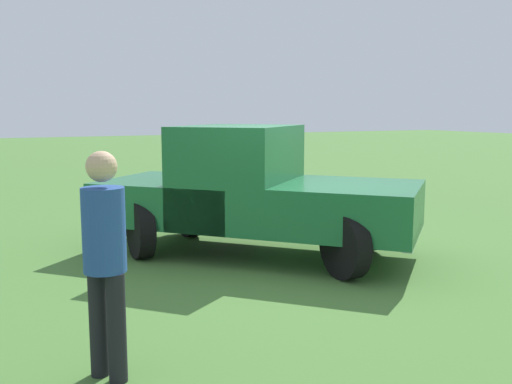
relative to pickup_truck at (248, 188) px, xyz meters
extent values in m
plane|color=#477533|center=(0.49, 0.20, -0.95)|extent=(80.00, 80.00, 0.00)
cylinder|color=black|center=(0.61, 1.61, -0.54)|extent=(0.81, 0.22, 0.81)
cylinder|color=black|center=(1.64, 0.51, -0.54)|extent=(0.81, 0.22, 0.81)
cylinder|color=black|center=(-1.47, -0.36, -0.54)|extent=(0.81, 0.22, 0.81)
cylinder|color=black|center=(-0.44, -1.45, -0.54)|extent=(0.81, 0.22, 0.81)
cube|color=#1E6638|center=(1.06, 1.00, -0.20)|extent=(2.54, 2.54, 0.64)
cube|color=#1E6638|center=(-0.11, -0.11, 0.18)|extent=(2.28, 2.29, 1.40)
cube|color=slate|center=(-0.11, -0.11, 0.62)|extent=(2.02, 2.04, 0.48)
cube|color=#1E6638|center=(-0.76, -0.72, -0.22)|extent=(2.80, 2.78, 0.60)
cube|color=silver|center=(1.66, 1.57, -0.46)|extent=(1.28, 1.34, 0.16)
cylinder|color=black|center=(3.10, -2.59, -0.52)|extent=(0.14, 0.14, 0.85)
cylinder|color=black|center=(2.93, -2.69, -0.52)|extent=(0.14, 0.14, 0.85)
cylinder|color=#284C93|center=(3.02, -2.64, 0.21)|extent=(0.44, 0.44, 0.63)
sphere|color=#D8AD84|center=(3.02, -2.64, 0.69)|extent=(0.23, 0.23, 0.23)
camera|label=1|loc=(7.25, -3.48, 1.09)|focal=40.30mm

